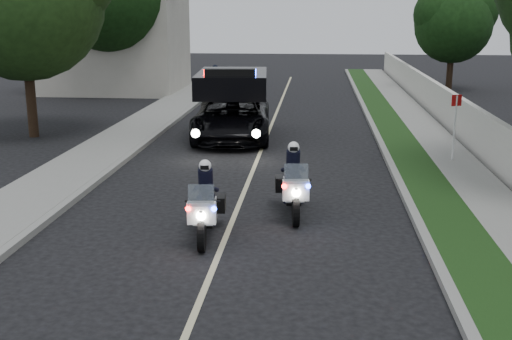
{
  "coord_description": "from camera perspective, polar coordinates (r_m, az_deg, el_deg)",
  "views": [
    {
      "loc": [
        1.81,
        -10.3,
        4.6
      ],
      "look_at": [
        0.46,
        3.93,
        1.0
      ],
      "focal_mm": 44.65,
      "sensor_mm": 36.0,
      "label": 1
    }
  ],
  "objects": [
    {
      "name": "lane_marking",
      "position": [
        20.89,
        0.31,
        1.42
      ],
      "size": [
        0.12,
        50.0,
        0.01
      ],
      "primitive_type": "cube",
      "color": "#BFB78C",
      "rests_on": "ground"
    },
    {
      "name": "curb_right",
      "position": [
        20.93,
        11.57,
        1.35
      ],
      "size": [
        0.2,
        60.0,
        0.15
      ],
      "primitive_type": "cube",
      "color": "gray",
      "rests_on": "ground"
    },
    {
      "name": "sidewalk_left",
      "position": [
        21.95,
        -13.34,
        1.85
      ],
      "size": [
        2.0,
        60.0,
        0.16
      ],
      "primitive_type": "cube",
      "color": "gray",
      "rests_on": "ground"
    },
    {
      "name": "building_far",
      "position": [
        38.19,
        -12.89,
        12.13
      ],
      "size": [
        8.0,
        6.0,
        7.0
      ],
      "primitive_type": "cube",
      "color": "#A8A396",
      "rests_on": "ground"
    },
    {
      "name": "grass_verge",
      "position": [
        21.01,
        13.47,
        1.31
      ],
      "size": [
        1.2,
        60.0,
        0.16
      ],
      "primitive_type": "cube",
      "color": "#193814",
      "rests_on": "ground"
    },
    {
      "name": "sign_post",
      "position": [
        20.39,
        17.13,
        0.45
      ],
      "size": [
        0.46,
        0.46,
        2.23
      ],
      "primitive_type": null,
      "rotation": [
        0.0,
        0.0,
        0.4
      ],
      "color": "red",
      "rests_on": "ground"
    },
    {
      "name": "police_suv",
      "position": [
        23.56,
        -2.13,
        2.86
      ],
      "size": [
        3.14,
        6.03,
        2.84
      ],
      "primitive_type": "imported",
      "rotation": [
        0.0,
        0.0,
        0.08
      ],
      "color": "black",
      "rests_on": "ground"
    },
    {
      "name": "ground",
      "position": [
        11.43,
        -4.23,
        -9.65
      ],
      "size": [
        120.0,
        120.0,
        0.0
      ],
      "primitive_type": "plane",
      "color": "black",
      "rests_on": "ground"
    },
    {
      "name": "tree_right_e",
      "position": [
        39.46,
        16.85,
        6.83
      ],
      "size": [
        4.5,
        4.5,
        7.41
      ],
      "primitive_type": null,
      "rotation": [
        0.0,
        0.0,
        -0.01
      ],
      "color": "#143410",
      "rests_on": "ground"
    },
    {
      "name": "tree_left_far",
      "position": [
        36.33,
        -12.4,
        6.52
      ],
      "size": [
        6.55,
        6.55,
        10.55
      ],
      "primitive_type": null,
      "rotation": [
        0.0,
        0.0,
        0.04
      ],
      "color": "#143410",
      "rests_on": "ground"
    },
    {
      "name": "tree_left_near",
      "position": [
        25.27,
        -19.25,
        2.84
      ],
      "size": [
        6.21,
        6.21,
        9.65
      ],
      "primitive_type": null,
      "rotation": [
        0.0,
        0.0,
        0.07
      ],
      "color": "#1E3E14",
      "rests_on": "ground"
    },
    {
      "name": "police_moto_right",
      "position": [
        14.83,
        3.33,
        -3.96
      ],
      "size": [
        0.9,
        2.06,
        1.7
      ],
      "primitive_type": null,
      "rotation": [
        0.0,
        0.0,
        0.1
      ],
      "color": "white",
      "rests_on": "ground"
    },
    {
      "name": "cyclist",
      "position": [
        31.67,
        -3.64,
        5.74
      ],
      "size": [
        0.68,
        0.47,
        1.83
      ],
      "primitive_type": "imported",
      "rotation": [
        0.0,
        0.0,
        3.1
      ],
      "color": "black",
      "rests_on": "ground"
    },
    {
      "name": "property_wall",
      "position": [
        21.33,
        19.7,
        2.9
      ],
      "size": [
        0.22,
        60.0,
        1.5
      ],
      "primitive_type": "cube",
      "color": "beige",
      "rests_on": "ground"
    },
    {
      "name": "bicycle",
      "position": [
        31.67,
        -3.64,
        5.74
      ],
      "size": [
        0.71,
        1.89,
        0.98
      ],
      "primitive_type": "imported",
      "rotation": [
        0.0,
        0.0,
        0.03
      ],
      "color": "black",
      "rests_on": "ground"
    },
    {
      "name": "curb_left",
      "position": [
        21.62,
        -10.58,
        1.81
      ],
      "size": [
        0.2,
        60.0,
        0.15
      ],
      "primitive_type": "cube",
      "color": "gray",
      "rests_on": "ground"
    },
    {
      "name": "police_moto_left",
      "position": [
        13.39,
        -4.52,
        -6.0
      ],
      "size": [
        0.83,
        1.97,
        1.63
      ],
      "primitive_type": null,
      "rotation": [
        0.0,
        0.0,
        0.08
      ],
      "color": "white",
      "rests_on": "ground"
    },
    {
      "name": "sidewalk_right",
      "position": [
        21.24,
        16.94,
        1.21
      ],
      "size": [
        1.4,
        60.0,
        0.16
      ],
      "primitive_type": "cube",
      "color": "gray",
      "rests_on": "ground"
    }
  ]
}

